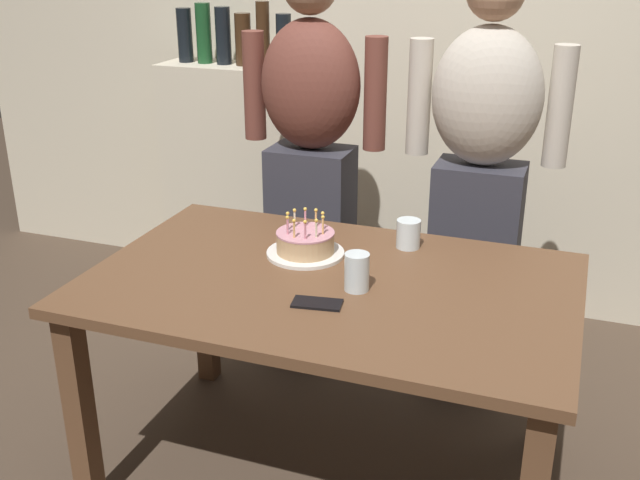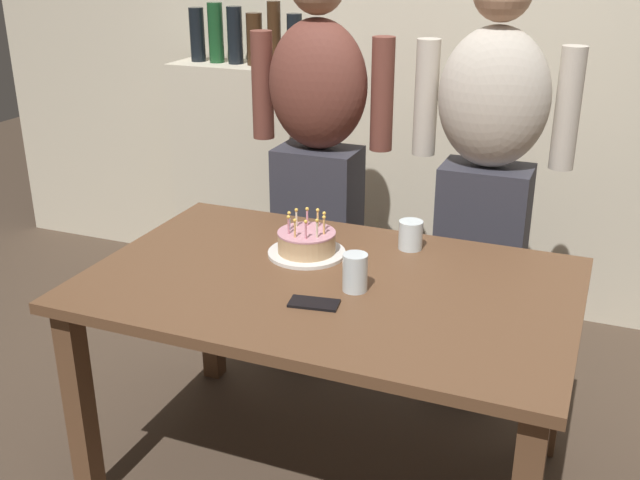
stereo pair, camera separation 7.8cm
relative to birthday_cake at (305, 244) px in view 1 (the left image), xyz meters
The scene contains 10 objects.
ground_plane 0.81m from the birthday_cake, 47.18° to the right, with size 10.00×10.00×0.00m, color #47382B.
back_wall 1.50m from the birthday_cake, 84.21° to the left, with size 5.20×0.10×2.60m, color beige.
dining_table 0.25m from the birthday_cake, 47.18° to the right, with size 1.50×0.96×0.74m.
birthday_cake is the anchor object (origin of this frame).
water_glass_near 0.36m from the birthday_cake, 30.79° to the left, with size 0.08×0.08×0.10m, color silver.
water_glass_far 0.31m from the birthday_cake, 39.15° to the right, with size 0.08×0.08×0.12m, color silver.
cell_phone 0.37m from the birthday_cake, 63.75° to the right, with size 0.14×0.07×0.01m, color black.
person_man_bearded 0.70m from the birthday_cake, 109.06° to the left, with size 0.61×0.27×1.66m.
person_woman_cardigan 0.81m from the birthday_cake, 54.34° to the left, with size 0.61×0.27×1.66m.
shelf_cabinet 1.45m from the birthday_cake, 124.85° to the left, with size 0.74×0.30×1.45m.
Camera 1 is at (0.69, -1.99, 1.72)m, focal length 42.00 mm.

